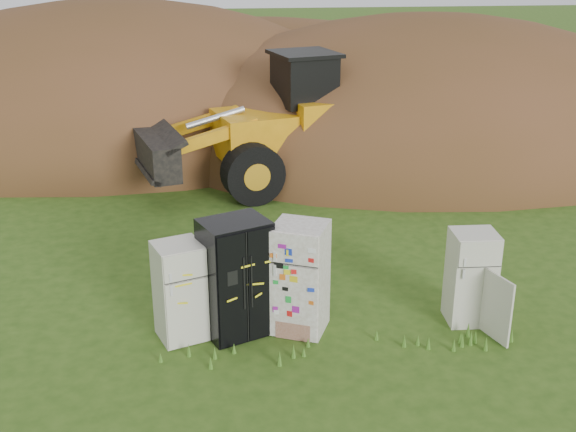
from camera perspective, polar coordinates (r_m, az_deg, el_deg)
The scene contains 9 objects.
ground at distance 12.38m, azimuth 3.30°, elevation -8.73°, with size 120.00×120.00×0.00m, color #2C4B14.
fridge_leftmost at distance 11.83m, azimuth -8.54°, elevation -5.90°, with size 0.73×0.70×1.65m, color beige, non-canonical shape.
fridge_black_side at distance 11.80m, azimuth -4.17°, elevation -4.88°, with size 1.04×0.82×1.98m, color black, non-canonical shape.
fridge_sticker at distance 11.88m, azimuth 0.96°, elevation -4.89°, with size 0.84×0.78×1.89m, color white, non-canonical shape.
fridge_open_door at distance 12.59m, azimuth 14.26°, elevation -4.71°, with size 0.74×0.68×1.62m, color beige, non-canonical shape.
wheel_loader at distance 18.81m, azimuth -1.18°, elevation 7.49°, with size 7.15×2.90×3.46m, color orange, non-canonical shape.
dirt_mound_right at distance 23.74m, azimuth 10.57°, elevation 5.70°, with size 17.24×12.64×8.11m, color #4E3419.
dirt_mound_left at distance 25.51m, azimuth -13.10°, elevation 6.58°, with size 18.22×13.67×8.71m, color #4E3419.
dirt_mound_back at distance 29.91m, azimuth -2.50°, elevation 9.19°, with size 19.52×13.01×6.46m, color #4E3419.
Camera 1 is at (-1.91, -10.58, 6.15)m, focal length 45.00 mm.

